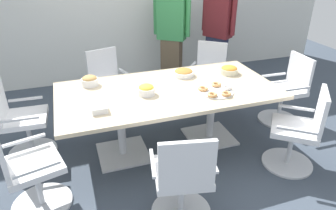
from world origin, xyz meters
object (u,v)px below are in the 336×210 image
at_px(snack_bowl_chips_orange, 229,70).
at_px(snack_bowl_pretzels, 184,73).
at_px(napkin_pile, 99,109).
at_px(office_chair_6, 286,93).
at_px(office_chair_0, 208,78).
at_px(office_chair_2, 21,123).
at_px(person_standing_0, 172,35).
at_px(conference_table, 168,99).
at_px(office_chair_3, 28,172).
at_px(office_chair_5, 299,134).
at_px(office_chair_4, 183,182).
at_px(snack_bowl_cookies, 90,81).
at_px(office_chair_1, 109,87).
at_px(snack_bowl_chips_yellow, 146,90).
at_px(person_standing_1, 218,32).
at_px(donut_platter, 217,91).

xyz_separation_m(snack_bowl_chips_orange, snack_bowl_pretzels, (-0.56, 0.11, -0.01)).
bearing_deg(napkin_pile, office_chair_6, 8.45).
relative_size(office_chair_0, office_chair_2, 1.00).
distance_m(office_chair_6, person_standing_0, 2.00).
bearing_deg(conference_table, snack_bowl_chips_orange, 12.97).
xyz_separation_m(office_chair_3, office_chair_5, (2.65, -0.25, 0.00)).
distance_m(office_chair_4, snack_bowl_cookies, 1.63).
relative_size(office_chair_1, snack_bowl_chips_orange, 4.11).
bearing_deg(snack_bowl_chips_yellow, snack_bowl_pretzels, 32.99).
height_order(office_chair_0, snack_bowl_pretzels, office_chair_0).
bearing_deg(office_chair_1, office_chair_4, 81.36).
bearing_deg(office_chair_5, conference_table, 94.32).
distance_m(office_chair_3, snack_bowl_cookies, 1.22).
xyz_separation_m(office_chair_0, snack_bowl_chips_yellow, (-1.21, -0.97, 0.40)).
distance_m(office_chair_2, office_chair_3, 0.93).
distance_m(conference_table, office_chair_2, 1.65).
relative_size(office_chair_1, person_standing_1, 0.52).
bearing_deg(snack_bowl_chips_orange, donut_platter, -131.53).
distance_m(office_chair_2, napkin_pile, 1.11).
relative_size(office_chair_6, person_standing_0, 0.53).
relative_size(office_chair_5, napkin_pile, 6.08).
relative_size(conference_table, donut_platter, 6.35).
distance_m(conference_table, office_chair_0, 1.34).
xyz_separation_m(office_chair_2, office_chair_5, (2.77, -1.17, 0.00)).
xyz_separation_m(office_chair_1, office_chair_4, (0.28, -2.14, 0.00)).
bearing_deg(office_chair_2, office_chair_6, 87.68).
bearing_deg(person_standing_1, snack_bowl_chips_orange, 127.58).
xyz_separation_m(snack_bowl_chips_orange, donut_platter, (-0.40, -0.45, -0.03)).
xyz_separation_m(office_chair_0, office_chair_2, (-2.54, -0.54, 0.00)).
xyz_separation_m(office_chair_3, snack_bowl_cookies, (0.67, 0.93, 0.40)).
bearing_deg(office_chair_0, person_standing_0, -30.64).
bearing_deg(snack_bowl_cookies, snack_bowl_chips_orange, -6.28).
bearing_deg(snack_bowl_chips_orange, office_chair_3, -162.26).
xyz_separation_m(snack_bowl_chips_yellow, snack_bowl_cookies, (-0.54, 0.44, 0.00)).
relative_size(office_chair_2, snack_bowl_cookies, 4.82).
distance_m(office_chair_2, office_chair_5, 3.01).
relative_size(office_chair_0, person_standing_0, 0.53).
bearing_deg(person_standing_1, office_chair_3, 94.98).
relative_size(office_chair_6, snack_bowl_chips_orange, 4.11).
relative_size(person_standing_1, napkin_pile, 11.64).
relative_size(office_chair_2, napkin_pile, 6.08).
height_order(snack_bowl_chips_yellow, napkin_pile, snack_bowl_chips_yellow).
relative_size(office_chair_1, office_chair_5, 1.00).
bearing_deg(office_chair_5, office_chair_1, 80.91).
distance_m(snack_bowl_chips_orange, snack_bowl_cookies, 1.68).
relative_size(conference_table, napkin_pile, 16.02).
distance_m(office_chair_0, person_standing_0, 0.98).
bearing_deg(office_chair_5, office_chair_4, 140.22).
distance_m(conference_table, donut_platter, 0.55).
bearing_deg(office_chair_5, snack_bowl_chips_orange, 55.86).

